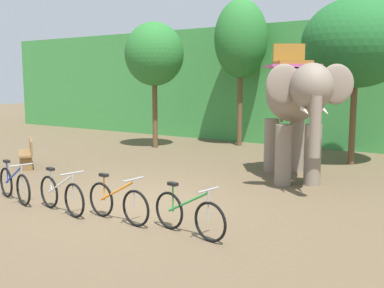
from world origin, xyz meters
The scene contains 11 objects.
ground_plane centered at (0.00, 0.00, 0.00)m, with size 80.00×80.00×0.00m, color brown.
foliage_hedge centered at (0.00, 13.39, 2.55)m, with size 36.00×6.00×5.11m, color #3D8E42.
tree_right centered at (-4.78, 6.95, 3.76)m, with size 2.37×2.37×5.04m.
tree_center_left centered at (-2.16, 9.35, 4.40)m, with size 2.18×2.18×6.02m.
tree_far_right centered at (2.91, 7.58, 3.91)m, with size 3.45×3.45×5.34m.
elephant centered at (2.20, 4.25, 2.20)m, with size 3.33×3.99×3.78m.
bike_blue centered at (-2.25, -1.39, 0.39)m, with size 1.67×0.59×0.92m.
bike_white centered at (-0.65, -1.40, 0.39)m, with size 1.69×0.52×0.92m.
bike_orange centered at (0.74, -1.19, 0.39)m, with size 1.71×0.52×0.92m.
bike_green centered at (2.35, -1.08, 0.39)m, with size 1.70×0.52×0.92m.
wooden_bench centered at (-5.49, 1.36, 0.48)m, with size 1.46×1.20×0.89m.
Camera 1 is at (6.74, -7.53, 2.76)m, focal length 42.44 mm.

